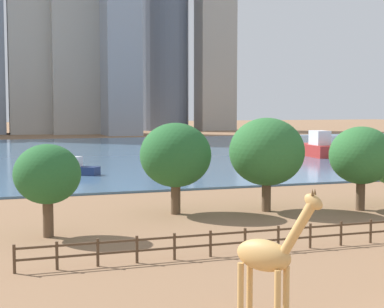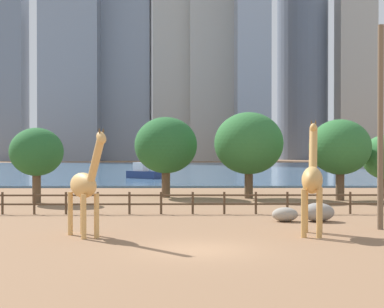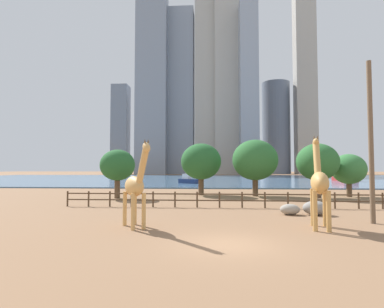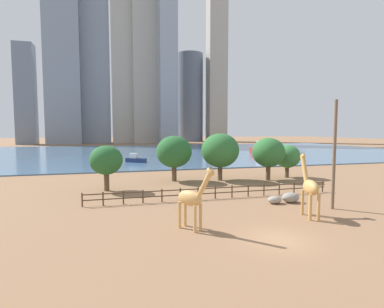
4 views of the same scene
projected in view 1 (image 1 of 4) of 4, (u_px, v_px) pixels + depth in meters
The scene contains 11 objects.
ground_plane at pixel (86, 153), 94.33m from camera, with size 400.00×400.00×0.00m, color #8C6647.
harbor_water at pixel (88, 153), 91.49m from camera, with size 180.00×86.00×0.20m, color #476B8C.
giraffe_companion at pixel (268, 256), 20.12m from camera, with size 2.32×3.10×4.72m.
enclosure_fence at pixel (279, 236), 29.98m from camera, with size 26.12×0.14×1.30m.
tree_left_large at pixel (267, 152), 41.10m from camera, with size 5.28×5.28×6.59m.
tree_center_broad at pixel (361, 156), 41.56m from camera, with size 4.53×4.53×5.97m.
tree_right_tall at pixel (47, 175), 32.94m from camera, with size 3.76×3.76×5.28m.
tree_right_small at pixel (176, 155), 40.04m from camera, with size 4.89×4.89×6.27m.
boat_ferry at pixel (78, 169), 61.98m from camera, with size 4.43×3.84×1.91m.
boat_sailboat at pixel (317, 147), 85.06m from camera, with size 3.60×8.69×3.74m.
skyline_tower_needle at pixel (163, 45), 184.12m from camera, with size 16.05×16.05×53.65m, color slate.
Camera 1 is at (-13.63, -14.61, 7.35)m, focal length 55.00 mm.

